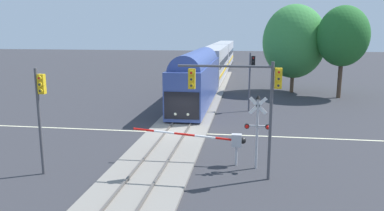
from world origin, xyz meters
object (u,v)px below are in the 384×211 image
at_px(crossing_signal_mast, 257,124).
at_px(traffic_signal_near_right, 245,91).
at_px(commuter_train, 215,62).
at_px(oak_far_right, 294,42).
at_px(maple_right_background, 343,36).
at_px(traffic_signal_near_left, 40,104).
at_px(traffic_signal_far_side, 251,72).
at_px(crossing_gate_near, 222,140).

height_order(crossing_signal_mast, traffic_signal_near_right, traffic_signal_near_right).
distance_m(commuter_train, oak_far_right, 15.04).
height_order(commuter_train, maple_right_background, maple_right_background).
relative_size(traffic_signal_near_left, oak_far_right, 0.54).
bearing_deg(maple_right_background, crossing_signal_mast, -111.98).
distance_m(oak_far_right, maple_right_background, 5.75).
relative_size(traffic_signal_near_right, maple_right_background, 0.59).
distance_m(crossing_signal_mast, traffic_signal_near_left, 11.32).
bearing_deg(traffic_signal_far_side, oak_far_right, 66.91).
relative_size(commuter_train, traffic_signal_near_left, 10.98).
xyz_separation_m(traffic_signal_near_right, oak_far_right, (5.45, 28.18, 1.55)).
bearing_deg(oak_far_right, crossing_signal_mast, -100.07).
relative_size(crossing_signal_mast, oak_far_right, 0.39).
xyz_separation_m(crossing_signal_mast, maple_right_background, (9.51, 23.56, 4.26)).
bearing_deg(commuter_train, traffic_signal_far_side, -76.48).
relative_size(crossing_gate_near, maple_right_background, 0.64).
bearing_deg(maple_right_background, crossing_gate_near, -116.16).
xyz_separation_m(crossing_signal_mast, oak_far_right, (4.74, 26.70, 3.58)).
xyz_separation_m(traffic_signal_far_side, oak_far_right, (5.01, 11.74, 2.44)).
distance_m(traffic_signal_near_right, traffic_signal_far_side, 16.46).
bearing_deg(traffic_signal_far_side, maple_right_background, 41.37).
height_order(traffic_signal_far_side, oak_far_right, oak_far_right).
bearing_deg(commuter_train, maple_right_background, -41.88).
height_order(traffic_signal_near_right, traffic_signal_far_side, traffic_signal_near_right).
relative_size(traffic_signal_near_right, traffic_signal_far_side, 1.10).
bearing_deg(traffic_signal_far_side, crossing_gate_near, -96.34).
xyz_separation_m(crossing_gate_near, traffic_signal_near_right, (1.17, -1.84, 3.08)).
bearing_deg(traffic_signal_near_left, traffic_signal_far_side, 58.39).
bearing_deg(traffic_signal_near_right, crossing_gate_near, 122.44).
xyz_separation_m(crossing_signal_mast, traffic_signal_near_left, (-10.98, -2.46, 1.25)).
distance_m(crossing_signal_mast, maple_right_background, 25.76).
bearing_deg(commuter_train, traffic_signal_near_left, -97.75).
bearing_deg(maple_right_background, traffic_signal_far_side, -138.63).
relative_size(commuter_train, traffic_signal_far_side, 11.33).
relative_size(traffic_signal_near_left, traffic_signal_far_side, 1.03).
height_order(crossing_gate_near, oak_far_right, oak_far_right).
relative_size(traffic_signal_near_left, maple_right_background, 0.56).
distance_m(traffic_signal_near_left, traffic_signal_far_side, 20.44).
xyz_separation_m(crossing_signal_mast, traffic_signal_far_side, (-0.27, 14.95, 1.14)).
bearing_deg(traffic_signal_near_right, crossing_signal_mast, 64.22).
height_order(crossing_gate_near, traffic_signal_far_side, traffic_signal_far_side).
bearing_deg(crossing_signal_mast, commuter_train, 98.57).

